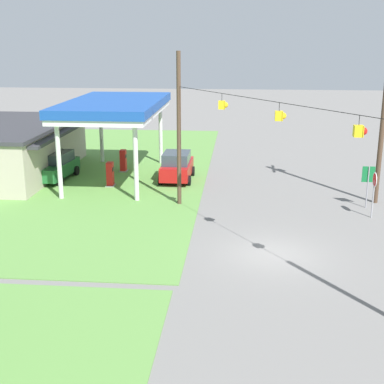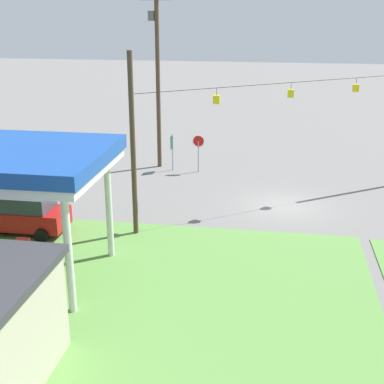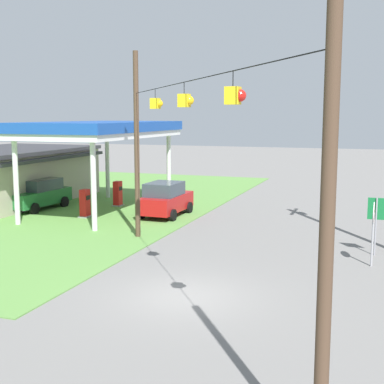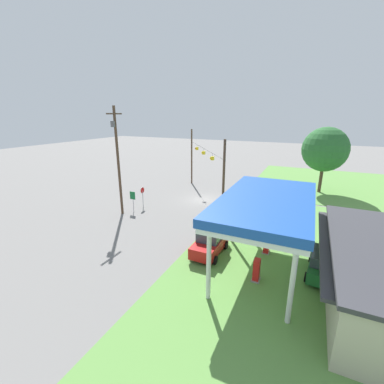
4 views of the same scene
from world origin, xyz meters
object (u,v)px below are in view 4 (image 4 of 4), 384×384
object	(u,v)px
stop_sign_roadside	(142,193)
car_at_pumps_front	(210,242)
route_sign	(133,197)
gas_station_canopy	(267,204)
fuel_pump_far	(256,271)
tree_west_verge	(325,149)
utility_pole_main	(118,157)
fuel_pump_near	(267,245)
car_at_pumps_rear	(324,263)

from	to	relation	value
stop_sign_roadside	car_at_pumps_front	bearing A→B (deg)	-120.84
car_at_pumps_front	route_sign	xyz separation A→B (m)	(-4.98, -11.42, 0.71)
gas_station_canopy	fuel_pump_far	bearing A→B (deg)	-0.05
fuel_pump_far	stop_sign_roadside	size ratio (longest dim) A/B	0.65
gas_station_canopy	tree_west_verge	world-z (taller)	tree_west_verge
fuel_pump_far	utility_pole_main	world-z (taller)	utility_pole_main
fuel_pump_near	utility_pole_main	xyz separation A→B (m)	(-2.01, -16.31, 5.71)
gas_station_canopy	tree_west_verge	distance (m)	23.16
fuel_pump_far	car_at_pumps_rear	distance (m)	4.87
car_at_pumps_front	tree_west_verge	world-z (taller)	tree_west_verge
stop_sign_roadside	utility_pole_main	world-z (taller)	utility_pole_main
fuel_pump_near	route_sign	world-z (taller)	route_sign
fuel_pump_near	tree_west_verge	bearing A→B (deg)	169.05
car_at_pumps_rear	stop_sign_roadside	size ratio (longest dim) A/B	1.85
car_at_pumps_front	utility_pole_main	distance (m)	13.92
fuel_pump_far	utility_pole_main	xyz separation A→B (m)	(-5.99, -16.31, 5.71)
stop_sign_roadside	tree_west_verge	world-z (taller)	tree_west_verge
stop_sign_roadside	utility_pole_main	xyz separation A→B (m)	(2.86, -0.85, 4.66)
fuel_pump_far	car_at_pumps_front	distance (m)	4.63
fuel_pump_far	utility_pole_main	bearing A→B (deg)	-110.15
car_at_pumps_front	utility_pole_main	size ratio (longest dim) A/B	0.36
fuel_pump_near	car_at_pumps_front	bearing A→B (deg)	-65.30
car_at_pumps_rear	stop_sign_roadside	world-z (taller)	stop_sign_roadside
gas_station_canopy	car_at_pumps_rear	bearing A→B (deg)	98.11
route_sign	tree_west_verge	bearing A→B (deg)	132.14
gas_station_canopy	fuel_pump_far	world-z (taller)	gas_station_canopy
utility_pole_main	gas_station_canopy	bearing A→B (deg)	76.23
car_at_pumps_rear	stop_sign_roadside	xyz separation A→B (m)	(-6.27, -19.58, 0.85)
gas_station_canopy	route_sign	size ratio (longest dim) A/B	4.70
gas_station_canopy	route_sign	bearing A→B (deg)	-108.08
fuel_pump_far	stop_sign_roadside	xyz separation A→B (m)	(-8.85, -15.46, 1.05)
fuel_pump_near	car_at_pumps_rear	xyz separation A→B (m)	(1.40, 4.12, 0.19)
car_at_pumps_rear	utility_pole_main	world-z (taller)	utility_pole_main
car_at_pumps_front	route_sign	world-z (taller)	route_sign
gas_station_canopy	route_sign	distance (m)	16.65
route_sign	car_at_pumps_front	bearing A→B (deg)	66.43
car_at_pumps_rear	route_sign	size ratio (longest dim) A/B	1.92
car_at_pumps_front	car_at_pumps_rear	distance (m)	8.26
fuel_pump_far	car_at_pumps_rear	size ratio (longest dim) A/B	0.35
car_at_pumps_front	fuel_pump_near	bearing A→B (deg)	115.10
car_at_pumps_rear	tree_west_verge	world-z (taller)	tree_west_verge
car_at_pumps_front	route_sign	size ratio (longest dim) A/B	1.74
route_sign	tree_west_verge	xyz separation A→B (m)	(-17.70, 19.56, 4.45)
fuel_pump_near	route_sign	bearing A→B (deg)	-101.23
stop_sign_roadside	route_sign	size ratio (longest dim) A/B	1.04
fuel_pump_far	car_at_pumps_rear	xyz separation A→B (m)	(-2.58, 4.12, 0.19)
car_at_pumps_rear	tree_west_verge	size ratio (longest dim) A/B	0.50
tree_west_verge	route_sign	bearing A→B (deg)	-47.86
gas_station_canopy	fuel_pump_near	bearing A→B (deg)	-179.95
fuel_pump_far	route_sign	world-z (taller)	route_sign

